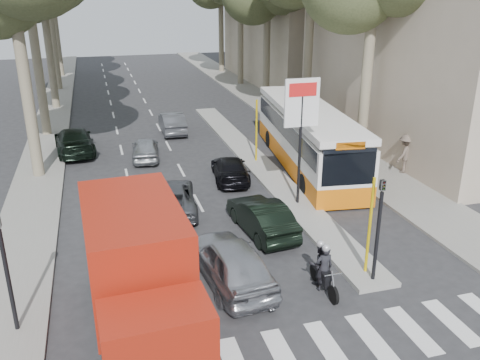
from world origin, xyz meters
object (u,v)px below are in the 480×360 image
Objects in this scene: dark_hatchback at (262,217)px; city_bus at (307,135)px; motorcycle at (322,267)px; silver_hatchback at (231,261)px; red_truck at (139,272)px.

dark_hatchback is 0.33× the size of city_bus.
motorcycle is at bearing 91.86° from dark_hatchback.
city_bus is at bearing -130.26° from silver_hatchback.
city_bus is (4.81, 6.89, 1.01)m from dark_hatchback.
silver_hatchback is at bearing 26.27° from red_truck.
dark_hatchback is at bearing 40.40° from red_truck.
city_bus reaches higher than dark_hatchback.
red_truck is at bearing -174.50° from motorcycle.
silver_hatchback is 0.67× the size of red_truck.
motorcycle is (0.60, -4.26, 0.09)m from dark_hatchback.
dark_hatchback is (2.09, 3.14, -0.10)m from silver_hatchback.
motorcycle is (5.71, 0.58, -1.11)m from red_truck.
red_truck is 0.55× the size of city_bus.
red_truck is at bearing -123.47° from city_bus.
city_bus is at bearing 69.01° from motorcycle.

